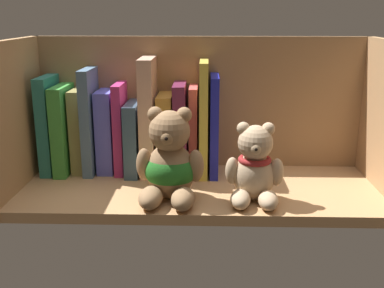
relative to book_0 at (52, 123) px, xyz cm
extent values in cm
cube|color=tan|center=(32.06, -10.20, -11.30)|extent=(69.62, 27.23, 2.00)
cube|color=#916C48|center=(32.06, 4.01, 2.96)|extent=(72.02, 1.20, 30.51)
cube|color=tan|center=(-3.55, -10.20, 2.96)|extent=(1.60, 29.63, 30.51)
cube|color=#27786E|center=(0.00, 0.00, 0.00)|extent=(2.50, 13.17, 20.60)
cube|color=green|center=(3.08, 0.00, -0.95)|extent=(2.72, 14.42, 18.70)
cube|color=#95894B|center=(6.09, 0.00, -1.40)|extent=(2.43, 9.87, 17.80)
cube|color=slate|center=(8.80, 0.00, 0.82)|extent=(2.11, 13.03, 22.23)
cube|color=#575CCD|center=(12.04, 0.00, -1.53)|extent=(3.41, 9.84, 17.54)
cube|color=#AB2A68|center=(15.15, 0.00, -0.72)|extent=(1.86, 11.49, 19.15)
cube|color=#354D63|center=(17.93, 0.00, -2.69)|extent=(2.76, 14.64, 15.22)
cube|color=tan|center=(21.23, 0.00, 1.96)|extent=(2.88, 14.58, 24.51)
cube|color=#B37E2F|center=(24.72, 0.00, -1.86)|extent=(3.14, 11.98, 16.87)
cube|color=#5C1D3B|center=(28.03, 0.00, -0.70)|extent=(3.04, 12.97, 19.27)
cube|color=#C04A4A|center=(30.64, 0.00, -1.03)|extent=(1.71, 10.07, 18.54)
cube|color=gold|center=(32.83, 0.00, 1.66)|extent=(1.73, 14.43, 23.92)
cube|color=#1A1F9F|center=(35.03, 0.00, 0.19)|extent=(1.71, 14.15, 20.97)
ellipsoid|color=#93704C|center=(26.84, -15.96, -5.06)|extent=(8.91, 8.17, 10.48)
sphere|color=#93704C|center=(26.80, -16.48, 2.65)|extent=(7.45, 7.45, 7.45)
sphere|color=#93704C|center=(24.23, -15.80, 5.55)|extent=(2.79, 2.79, 2.79)
sphere|color=#93704C|center=(29.44, -16.12, 5.55)|extent=(2.79, 2.79, 2.79)
sphere|color=#9B754E|center=(26.64, -19.12, 2.20)|extent=(2.79, 2.79, 2.79)
sphere|color=black|center=(26.58, -20.09, 2.27)|extent=(0.98, 0.98, 0.98)
ellipsoid|color=#93704C|center=(23.65, -20.75, -8.44)|extent=(4.61, 7.23, 3.73)
ellipsoid|color=#93704C|center=(29.41, -21.10, -8.44)|extent=(4.61, 7.23, 3.73)
ellipsoid|color=#93704C|center=(22.10, -16.19, -3.75)|extent=(3.21, 3.21, 6.05)
ellipsoid|color=#93704C|center=(31.51, -16.77, -3.75)|extent=(3.21, 3.21, 6.05)
ellipsoid|color=#246D22|center=(26.84, -15.96, -4.80)|extent=(9.64, 8.91, 7.33)
ellipsoid|color=tan|center=(42.21, -16.24, -5.85)|extent=(7.56, 6.94, 8.89)
sphere|color=tan|center=(42.18, -16.69, 0.69)|extent=(6.32, 6.32, 6.32)
sphere|color=tan|center=(40.00, -16.11, 3.16)|extent=(2.37, 2.37, 2.37)
sphere|color=tan|center=(44.42, -16.38, 3.16)|extent=(2.37, 2.37, 2.37)
sphere|color=tan|center=(42.05, -18.93, 0.31)|extent=(2.37, 2.37, 2.37)
sphere|color=black|center=(41.99, -19.76, 0.37)|extent=(0.83, 0.83, 0.83)
ellipsoid|color=tan|center=(39.51, -20.31, -8.72)|extent=(3.91, 6.14, 3.16)
ellipsoid|color=tan|center=(44.39, -20.61, -8.72)|extent=(3.91, 6.14, 3.16)
ellipsoid|color=tan|center=(38.19, -16.44, -4.74)|extent=(2.72, 2.72, 5.14)
ellipsoid|color=tan|center=(46.18, -16.93, -4.74)|extent=(2.72, 2.72, 5.14)
torus|color=maroon|center=(42.21, -16.24, -2.65)|extent=(6.07, 6.07, 1.14)
camera|label=1|loc=(33.39, -97.34, 23.19)|focal=43.80mm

